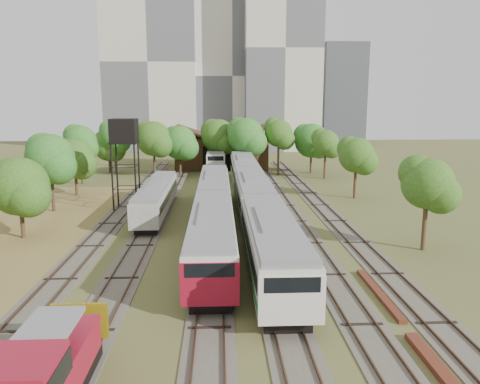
{
  "coord_description": "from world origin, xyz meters",
  "views": [
    {
      "loc": [
        -1.45,
        -26.61,
        11.53
      ],
      "look_at": [
        0.68,
        20.58,
        2.5
      ],
      "focal_mm": 35.0,
      "sensor_mm": 36.0,
      "label": 1
    }
  ],
  "objects_px": {
    "railcar_red_set": "(213,211)",
    "shunter_locomotive": "(41,379)",
    "railcar_green_set": "(253,196)",
    "water_tower": "(124,133)"
  },
  "relations": [
    {
      "from": "railcar_red_set",
      "to": "shunter_locomotive",
      "type": "relative_size",
      "value": 4.27
    },
    {
      "from": "railcar_red_set",
      "to": "railcar_green_set",
      "type": "distance_m",
      "value": 7.49
    },
    {
      "from": "railcar_red_set",
      "to": "shunter_locomotive",
      "type": "height_order",
      "value": "railcar_red_set"
    },
    {
      "from": "railcar_red_set",
      "to": "railcar_green_set",
      "type": "bearing_deg",
      "value": 57.73
    },
    {
      "from": "railcar_red_set",
      "to": "railcar_green_set",
      "type": "xyz_separation_m",
      "value": [
        4.0,
        6.33,
        0.07
      ]
    },
    {
      "from": "railcar_green_set",
      "to": "water_tower",
      "type": "bearing_deg",
      "value": 163.78
    },
    {
      "from": "railcar_red_set",
      "to": "water_tower",
      "type": "bearing_deg",
      "value": 133.04
    },
    {
      "from": "railcar_red_set",
      "to": "shunter_locomotive",
      "type": "bearing_deg",
      "value": -103.57
    },
    {
      "from": "shunter_locomotive",
      "to": "railcar_red_set",
      "type": "bearing_deg",
      "value": 76.43
    },
    {
      "from": "railcar_green_set",
      "to": "shunter_locomotive",
      "type": "distance_m",
      "value": 32.75
    }
  ]
}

